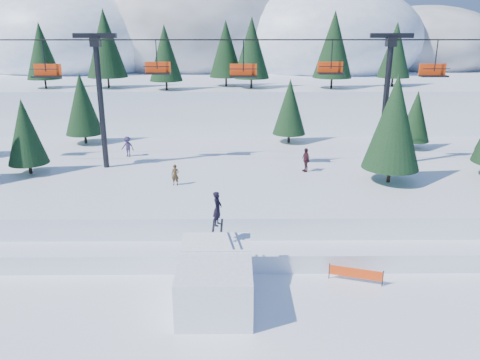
{
  "coord_description": "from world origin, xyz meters",
  "views": [
    {
      "loc": [
        1.35,
        -18.17,
        12.92
      ],
      "look_at": [
        1.6,
        6.0,
        5.2
      ],
      "focal_mm": 35.0,
      "sensor_mm": 36.0,
      "label": 1
    }
  ],
  "objects_px": {
    "chairlift": "(230,80)",
    "banner_far": "(376,251)",
    "banner_near": "(356,273)",
    "jump_kicker": "(215,282)"
  },
  "relations": [
    {
      "from": "chairlift",
      "to": "banner_far",
      "type": "distance_m",
      "value": 16.74
    },
    {
      "from": "banner_far",
      "to": "chairlift",
      "type": "bearing_deg",
      "value": 127.28
    },
    {
      "from": "banner_near",
      "to": "banner_far",
      "type": "height_order",
      "value": "same"
    },
    {
      "from": "chairlift",
      "to": "banner_far",
      "type": "height_order",
      "value": "chairlift"
    },
    {
      "from": "banner_far",
      "to": "jump_kicker",
      "type": "bearing_deg",
      "value": -152.72
    },
    {
      "from": "chairlift",
      "to": "banner_far",
      "type": "relative_size",
      "value": 16.43
    },
    {
      "from": "chairlift",
      "to": "banner_near",
      "type": "height_order",
      "value": "chairlift"
    },
    {
      "from": "jump_kicker",
      "to": "banner_far",
      "type": "height_order",
      "value": "jump_kicker"
    },
    {
      "from": "jump_kicker",
      "to": "banner_far",
      "type": "distance_m",
      "value": 10.44
    },
    {
      "from": "jump_kicker",
      "to": "chairlift",
      "type": "relative_size",
      "value": 0.12
    }
  ]
}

